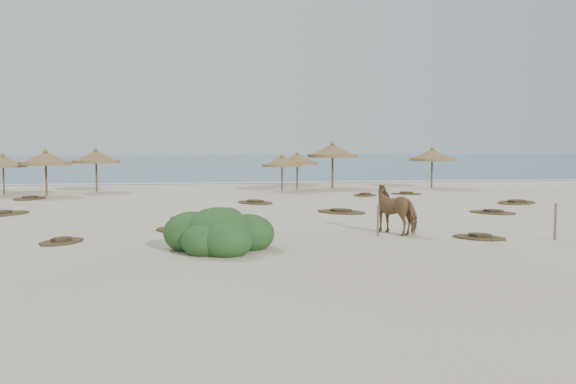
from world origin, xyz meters
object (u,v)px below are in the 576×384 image
palapa_1 (46,159)px  bush (219,234)px  palapa_0 (3,162)px  horse (397,209)px

palapa_1 → bush: 22.25m
palapa_0 → palapa_1: 3.02m
palapa_0 → horse: bearing=-45.7°
horse → bush: bearing=-10.5°
palapa_0 → horse: palapa_0 is taller
bush → palapa_0: bearing=119.4°
palapa_1 → horse: 23.44m
palapa_0 → bush: palapa_0 is taller
palapa_1 → horse: size_ratio=1.54×
palapa_0 → horse: 26.23m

